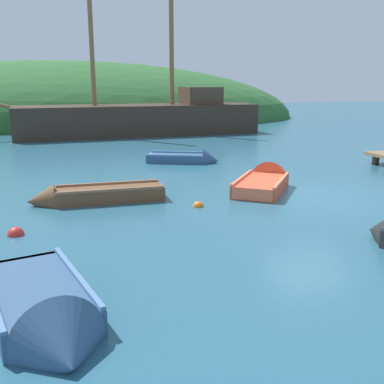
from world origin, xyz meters
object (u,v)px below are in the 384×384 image
at_px(rowboat_center, 92,197).
at_px(buoy_orange, 198,207).
at_px(rowboat_portside, 45,317).
at_px(rowboat_outer_left, 265,184).
at_px(buoy_red, 16,235).
at_px(rowboat_outer_right, 187,160).
at_px(sailing_ship, 141,124).

height_order(rowboat_center, buoy_orange, rowboat_center).
bearing_deg(rowboat_portside, buoy_orange, 130.59).
distance_m(rowboat_outer_left, buoy_red, 7.61).
height_order(rowboat_portside, rowboat_outer_right, rowboat_portside).
xyz_separation_m(sailing_ship, buoy_orange, (-1.84, -17.76, -0.71)).
bearing_deg(rowboat_portside, rowboat_outer_right, 142.27).
relative_size(rowboat_outer_right, rowboat_outer_left, 0.97).
bearing_deg(rowboat_outer_right, buoy_red, -104.05).
xyz_separation_m(sailing_ship, rowboat_center, (-4.52, -16.45, -0.57)).
xyz_separation_m(buoy_orange, buoy_red, (-4.53, -1.05, 0.00)).
xyz_separation_m(rowboat_portside, rowboat_center, (1.18, 6.50, 0.02)).
xyz_separation_m(rowboat_outer_left, buoy_orange, (-2.66, -1.44, -0.13)).
relative_size(rowboat_center, buoy_red, 10.34).
bearing_deg(sailing_ship, rowboat_outer_left, 90.35).
xyz_separation_m(rowboat_portside, buoy_orange, (3.87, 5.19, -0.12)).
distance_m(rowboat_portside, rowboat_outer_right, 13.18).
bearing_deg(rowboat_outer_right, buoy_orange, -79.62).
distance_m(rowboat_outer_right, buoy_red, 9.99).
xyz_separation_m(rowboat_portside, rowboat_outer_right, (5.57, 11.95, -0.02)).
distance_m(buoy_orange, buoy_red, 4.65).
height_order(sailing_ship, buoy_red, sailing_ship).
distance_m(sailing_ship, rowboat_portside, 23.66).
bearing_deg(buoy_orange, rowboat_outer_left, 28.35).
xyz_separation_m(sailing_ship, rowboat_outer_right, (-0.14, -11.01, -0.60)).
distance_m(rowboat_portside, buoy_orange, 6.48).
bearing_deg(rowboat_outer_left, rowboat_portside, 173.00).
bearing_deg(rowboat_outer_right, rowboat_center, -104.32).
xyz_separation_m(sailing_ship, rowboat_portside, (-5.71, -22.96, -0.58)).
relative_size(sailing_ship, rowboat_outer_left, 5.60).
height_order(sailing_ship, buoy_orange, sailing_ship).
relative_size(sailing_ship, buoy_orange, 61.51).
relative_size(buoy_orange, buoy_red, 0.81).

